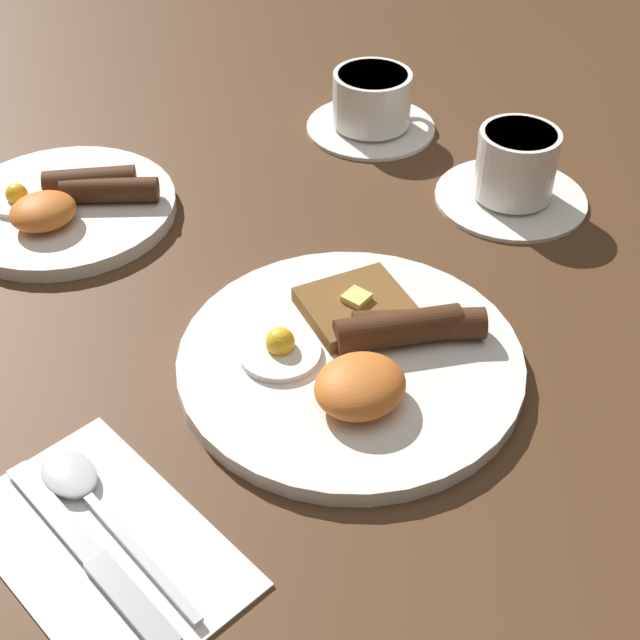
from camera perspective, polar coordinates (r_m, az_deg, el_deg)
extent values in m
plane|color=#4C301C|center=(0.74, 1.94, -3.12)|extent=(3.00, 3.00, 0.00)
cylinder|color=white|center=(0.73, 1.95, -2.69)|extent=(0.28, 0.28, 0.01)
cylinder|color=white|center=(0.73, -2.59, -2.08)|extent=(0.07, 0.07, 0.01)
sphere|color=yellow|center=(0.72, -2.57, -1.41)|extent=(0.02, 0.02, 0.02)
ellipsoid|color=orange|center=(0.68, 2.58, -4.23)|extent=(0.07, 0.07, 0.03)
cylinder|color=#472614|center=(0.74, 6.34, -0.32)|extent=(0.11, 0.08, 0.03)
cylinder|color=#402311|center=(0.73, 5.04, -0.56)|extent=(0.11, 0.07, 0.03)
cube|color=brown|center=(0.76, 2.33, 0.87)|extent=(0.10, 0.10, 0.01)
cube|color=#F4E072|center=(0.76, 2.35, 1.45)|extent=(0.02, 0.02, 0.01)
cylinder|color=white|center=(0.95, -16.03, 6.87)|extent=(0.22, 0.22, 0.01)
cylinder|color=white|center=(0.95, -18.57, 7.33)|extent=(0.06, 0.06, 0.01)
sphere|color=yellow|center=(0.95, -18.84, 7.62)|extent=(0.02, 0.02, 0.02)
ellipsoid|color=orange|center=(0.91, -17.32, 6.66)|extent=(0.06, 0.06, 0.03)
cylinder|color=#3F2210|center=(0.92, -13.32, 8.09)|extent=(0.09, 0.08, 0.02)
cylinder|color=#422311|center=(0.94, -14.50, 8.52)|extent=(0.09, 0.07, 0.03)
cylinder|color=white|center=(0.95, 12.11, 7.74)|extent=(0.16, 0.16, 0.01)
cylinder|color=white|center=(0.93, 12.45, 9.76)|extent=(0.08, 0.08, 0.07)
cylinder|color=#9E7047|center=(0.92, 12.74, 11.51)|extent=(0.07, 0.07, 0.00)
torus|color=white|center=(0.96, 11.00, 11.09)|extent=(0.02, 0.05, 0.05)
cylinder|color=white|center=(1.06, 3.26, 12.32)|extent=(0.15, 0.15, 0.01)
cylinder|color=white|center=(1.05, 3.34, 13.98)|extent=(0.09, 0.09, 0.06)
cylinder|color=#9E7047|center=(1.04, 3.40, 15.36)|extent=(0.08, 0.08, 0.00)
torus|color=white|center=(1.08, 4.99, 14.86)|extent=(0.04, 0.01, 0.04)
cube|color=white|center=(0.64, -13.64, -13.81)|extent=(0.15, 0.22, 0.01)
cube|color=silver|center=(0.66, -16.68, -11.64)|extent=(0.02, 0.11, 0.00)
cube|color=#9E9EA3|center=(0.60, -11.96, -17.25)|extent=(0.03, 0.09, 0.01)
ellipsoid|color=silver|center=(0.68, -15.78, -9.44)|extent=(0.04, 0.05, 0.01)
cube|color=silver|center=(0.62, -11.43, -14.56)|extent=(0.02, 0.13, 0.00)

